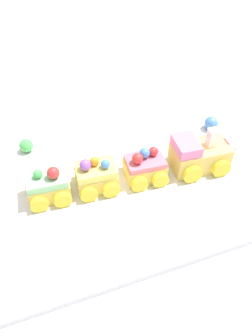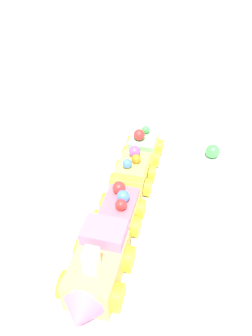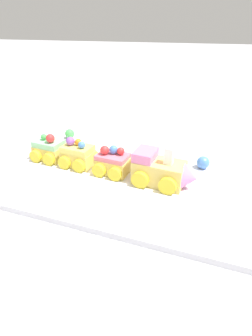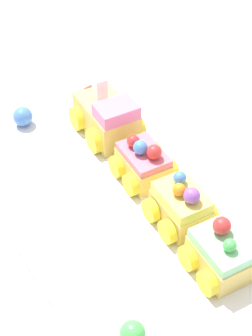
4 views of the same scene
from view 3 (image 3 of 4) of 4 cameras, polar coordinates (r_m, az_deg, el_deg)
The scene contains 8 objects.
ground_plane at distance 0.59m, azimuth -3.48°, elevation -1.52°, with size 10.00×10.00×0.00m, color #B2B2B7.
display_board at distance 0.59m, azimuth -3.50°, elevation -1.01°, with size 0.81×0.37×0.01m, color white.
cake_train_locomotive at distance 0.53m, azimuth 8.04°, elevation -0.73°, with size 0.13×0.08×0.08m.
cake_car_strawberry at distance 0.57m, azimuth -2.89°, elevation 1.12°, with size 0.07×0.07×0.06m.
cake_car_lemon at distance 0.61m, azimuth -10.36°, elevation 2.75°, with size 0.07×0.07×0.07m.
cake_car_mint at distance 0.65m, azimuth -16.27°, elevation 3.85°, with size 0.07×0.07×0.07m.
gumball_blue at distance 0.61m, azimuth 16.44°, elevation 1.15°, with size 0.03×0.03×0.03m, color #4C84E0.
gumball_green at distance 0.77m, azimuth -12.15°, elevation 7.29°, with size 0.03×0.03×0.03m, color #4CBC56.
Camera 3 is at (0.21, -0.47, 0.30)m, focal length 28.00 mm.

